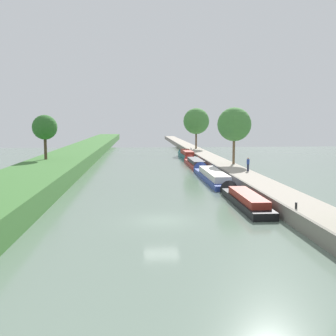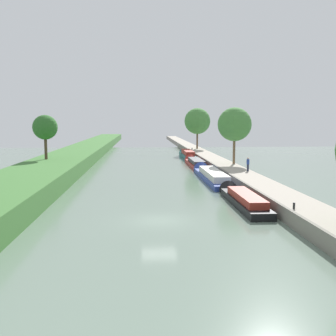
# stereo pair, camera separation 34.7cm
# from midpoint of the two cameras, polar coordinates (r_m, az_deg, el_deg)

# --- Properties ---
(ground_plane) EXTENTS (160.00, 160.00, 0.00)m
(ground_plane) POSITION_cam_midpoint_polar(r_m,az_deg,el_deg) (29.32, -0.91, -7.38)
(ground_plane) COLOR slate
(right_towpath) EXTENTS (3.26, 260.00, 1.08)m
(right_towpath) POSITION_cam_midpoint_polar(r_m,az_deg,el_deg) (31.52, 18.72, -5.74)
(right_towpath) COLOR #A89E8E
(right_towpath) RESTS_ON ground_plane
(stone_quay) EXTENTS (0.25, 260.00, 1.13)m
(stone_quay) POSITION_cam_midpoint_polar(r_m,az_deg,el_deg) (30.89, 15.69, -5.83)
(stone_quay) COLOR gray
(stone_quay) RESTS_ON ground_plane
(narrowboat_black) EXTENTS (1.87, 11.96, 1.77)m
(narrowboat_black) POSITION_cam_midpoint_polar(r_m,az_deg,el_deg) (35.38, 10.68, -4.27)
(narrowboat_black) COLOR black
(narrowboat_black) RESTS_ON ground_plane
(narrowboat_blue) EXTENTS (2.20, 16.72, 2.09)m
(narrowboat_blue) POSITION_cam_midpoint_polar(r_m,az_deg,el_deg) (49.55, 6.22, -1.02)
(narrowboat_blue) COLOR #283D93
(narrowboat_blue) RESTS_ON ground_plane
(narrowboat_red) EXTENTS (2.04, 13.24, 1.94)m
(narrowboat_red) POSITION_cam_midpoint_polar(r_m,az_deg,el_deg) (64.72, 3.96, 0.76)
(narrowboat_red) COLOR maroon
(narrowboat_red) RESTS_ON ground_plane
(narrowboat_teal) EXTENTS (1.94, 13.73, 2.08)m
(narrowboat_teal) POSITION_cam_midpoint_polar(r_m,az_deg,el_deg) (77.69, 2.83, 1.89)
(narrowboat_teal) COLOR #195B60
(narrowboat_teal) RESTS_ON ground_plane
(tree_rightbank_midnear) EXTENTS (4.68, 4.68, 7.87)m
(tree_rightbank_midnear) POSITION_cam_midpoint_polar(r_m,az_deg,el_deg) (57.19, 9.50, 6.06)
(tree_rightbank_midnear) COLOR brown
(tree_rightbank_midnear) RESTS_ON right_towpath
(tree_rightbank_midfar) EXTENTS (5.55, 5.55, 8.70)m
(tree_rightbank_midfar) POSITION_cam_midpoint_polar(r_m,az_deg,el_deg) (87.72, 4.26, 6.58)
(tree_rightbank_midfar) COLOR brown
(tree_rightbank_midfar) RESTS_ON right_towpath
(tree_leftbank_downstream) EXTENTS (3.31, 3.31, 5.98)m
(tree_leftbank_downstream) POSITION_cam_midpoint_polar(r_m,az_deg,el_deg) (57.08, -16.71, 5.47)
(tree_leftbank_downstream) COLOR #4C3828
(tree_leftbank_downstream) RESTS_ON left_grassy_bank
(person_walking) EXTENTS (0.34, 0.34, 1.66)m
(person_walking) POSITION_cam_midpoint_polar(r_m,az_deg,el_deg) (49.62, 11.36, 0.57)
(person_walking) COLOR #282D42
(person_walking) RESTS_ON right_towpath
(mooring_bollard_near) EXTENTS (0.16, 0.16, 0.45)m
(mooring_bollard_near) POSITION_cam_midpoint_polar(r_m,az_deg,el_deg) (29.37, 17.60, -5.07)
(mooring_bollard_near) COLOR black
(mooring_bollard_near) RESTS_ON right_towpath
(mooring_bollard_far) EXTENTS (0.16, 0.16, 0.45)m
(mooring_bollard_far) POSITION_cam_midpoint_polar(r_m,az_deg,el_deg) (83.82, 3.51, 2.69)
(mooring_bollard_far) COLOR black
(mooring_bollard_far) RESTS_ON right_towpath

